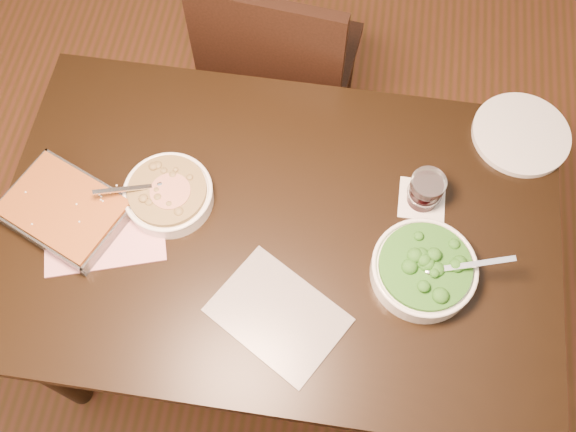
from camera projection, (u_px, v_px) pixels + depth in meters
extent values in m
plane|color=#432B13|center=(281.00, 314.00, 2.28)|extent=(4.00, 4.00, 0.00)
cube|color=black|center=(278.00, 231.00, 1.62)|extent=(1.40, 0.90, 0.04)
cube|color=black|center=(278.00, 242.00, 1.68)|extent=(1.26, 0.76, 0.08)
cylinder|color=black|center=(47.00, 372.00, 1.84)|extent=(0.07, 0.07, 0.71)
cylinder|color=black|center=(114.00, 152.00, 2.15)|extent=(0.07, 0.07, 0.71)
cylinder|color=black|center=(486.00, 200.00, 2.07)|extent=(0.07, 0.07, 0.71)
cube|color=#C0365A|center=(104.00, 229.00, 1.59)|extent=(0.34, 0.29, 0.01)
cube|color=#27262E|center=(278.00, 315.00, 1.50)|extent=(0.36, 0.33, 0.01)
cube|color=white|center=(422.00, 199.00, 1.63)|extent=(0.12, 0.12, 0.00)
cylinder|color=white|center=(169.00, 196.00, 1.61)|extent=(0.22, 0.22, 0.04)
torus|color=white|center=(168.00, 191.00, 1.59)|extent=(0.22, 0.22, 0.01)
cylinder|color=#3D2910|center=(167.00, 191.00, 1.59)|extent=(0.20, 0.20, 0.02)
cube|color=silver|center=(139.00, 195.00, 1.57)|extent=(0.13, 0.07, 0.04)
cylinder|color=maroon|center=(170.00, 191.00, 1.57)|extent=(0.10, 0.10, 0.00)
cylinder|color=white|center=(423.00, 271.00, 1.52)|extent=(0.25, 0.25, 0.05)
torus|color=white|center=(425.00, 267.00, 1.50)|extent=(0.25, 0.25, 0.01)
cylinder|color=#154610|center=(425.00, 266.00, 1.49)|extent=(0.22, 0.22, 0.02)
cube|color=silver|center=(460.00, 262.00, 1.48)|extent=(0.16, 0.05, 0.05)
cube|color=silver|center=(68.00, 214.00, 1.61)|extent=(0.35, 0.31, 0.01)
cube|color=#531F0B|center=(65.00, 210.00, 1.59)|extent=(0.33, 0.29, 0.05)
cube|color=silver|center=(92.00, 179.00, 1.63)|extent=(0.27, 0.12, 0.04)
cube|color=silver|center=(37.00, 243.00, 1.55)|extent=(0.27, 0.12, 0.04)
cube|color=silver|center=(111.00, 238.00, 1.56)|extent=(0.09, 0.20, 0.04)
cube|color=silver|center=(22.00, 184.00, 1.62)|extent=(0.09, 0.20, 0.04)
cylinder|color=black|center=(425.00, 193.00, 1.60)|extent=(0.08, 0.08, 0.07)
cylinder|color=silver|center=(428.00, 184.00, 1.55)|extent=(0.09, 0.09, 0.03)
cylinder|color=silver|center=(521.00, 134.00, 1.70)|extent=(0.26, 0.26, 0.02)
cube|color=black|center=(285.00, 64.00, 2.18)|extent=(0.49, 0.49, 0.04)
cylinder|color=black|center=(347.00, 75.00, 2.46)|extent=(0.04, 0.04, 0.44)
cylinder|color=black|center=(324.00, 160.00, 2.30)|extent=(0.04, 0.04, 0.44)
cylinder|color=black|center=(250.00, 55.00, 2.50)|extent=(0.04, 0.04, 0.44)
cylinder|color=black|center=(221.00, 136.00, 2.34)|extent=(0.04, 0.04, 0.44)
cube|color=black|center=(267.00, 62.00, 1.86)|extent=(0.45, 0.09, 0.48)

